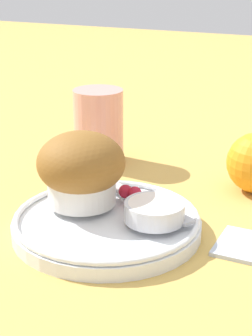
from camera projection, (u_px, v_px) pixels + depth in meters
name	position (u px, v px, depth m)	size (l,w,h in m)	color
ground_plane	(128.00, 223.00, 0.59)	(3.00, 3.00, 0.00)	tan
plate	(107.00, 223.00, 0.56)	(0.19, 0.19, 0.02)	white
muffin	(81.00, 169.00, 0.57)	(0.09, 0.09, 0.08)	silver
cream_ramekin	(155.00, 210.00, 0.54)	(0.06, 0.06, 0.02)	silver
berry_pair	(131.00, 193.00, 0.59)	(0.03, 0.01, 0.01)	#B7192D
butter_knife	(136.00, 197.00, 0.60)	(0.15, 0.08, 0.00)	#B7B7BC
juice_glass	(99.00, 126.00, 0.75)	(0.07, 0.07, 0.10)	#E5998C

